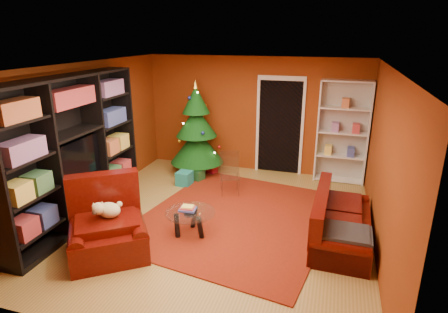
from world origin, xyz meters
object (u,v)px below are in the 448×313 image
(gift_box_red, at_px, (212,169))
(dog, at_px, (109,210))
(sofa, at_px, (343,218))
(white_bookshelf, at_px, (342,132))
(media_unit, at_px, (73,152))
(gift_box_teal, at_px, (184,178))
(coffee_table, at_px, (190,223))
(gift_box_green, at_px, (198,175))
(acrylic_chair, at_px, (230,176))
(christmas_tree, at_px, (196,129))
(rug, at_px, (237,217))
(armchair, at_px, (107,226))

(gift_box_red, height_order, dog, dog)
(sofa, bearing_deg, white_bookshelf, 3.44)
(media_unit, relative_size, gift_box_teal, 10.86)
(coffee_table, bearing_deg, gift_box_red, 101.62)
(gift_box_teal, relative_size, gift_box_green, 1.24)
(coffee_table, height_order, acrylic_chair, acrylic_chair)
(gift_box_teal, distance_m, gift_box_red, 0.90)
(media_unit, relative_size, christmas_tree, 1.49)
(christmas_tree, relative_size, sofa, 1.17)
(rug, distance_m, armchair, 2.24)
(gift_box_green, bearing_deg, rug, -48.81)
(rug, relative_size, sofa, 1.94)
(coffee_table, xyz_separation_m, acrylic_chair, (0.16, 1.70, 0.18))
(gift_box_red, relative_size, white_bookshelf, 0.09)
(gift_box_teal, bearing_deg, dog, -90.80)
(rug, bearing_deg, dog, -134.13)
(dog, bearing_deg, media_unit, 110.82)
(armchair, distance_m, sofa, 3.51)
(christmas_tree, relative_size, gift_box_teal, 7.27)
(media_unit, bearing_deg, sofa, 6.69)
(christmas_tree, bearing_deg, sofa, -34.17)
(dog, bearing_deg, coffee_table, 3.41)
(christmas_tree, bearing_deg, rug, -52.77)
(christmas_tree, height_order, dog, christmas_tree)
(armchair, bearing_deg, media_unit, 108.00)
(gift_box_teal, height_order, sofa, sofa)
(rug, height_order, gift_box_green, gift_box_green)
(christmas_tree, xyz_separation_m, gift_box_red, (0.34, 0.04, -0.94))
(white_bookshelf, bearing_deg, sofa, -87.15)
(gift_box_teal, height_order, armchair, armchair)
(gift_box_green, bearing_deg, coffee_table, -72.07)
(christmas_tree, height_order, sofa, christmas_tree)
(white_bookshelf, height_order, armchair, white_bookshelf)
(sofa, relative_size, acrylic_chair, 2.37)
(dog, bearing_deg, armchair, -135.00)
(gift_box_green, bearing_deg, armchair, -94.09)
(gift_box_teal, relative_size, coffee_table, 0.37)
(gift_box_green, distance_m, acrylic_chair, 1.06)
(christmas_tree, distance_m, acrylic_chair, 1.59)
(gift_box_teal, bearing_deg, gift_box_red, 68.25)
(rug, xyz_separation_m, gift_box_teal, (-1.45, 1.13, 0.14))
(dog, distance_m, coffee_table, 1.29)
(christmas_tree, xyz_separation_m, acrylic_chair, (1.06, -0.98, -0.65))
(media_unit, height_order, sofa, media_unit)
(media_unit, bearing_deg, white_bookshelf, 35.82)
(rug, height_order, white_bookshelf, white_bookshelf)
(media_unit, distance_m, coffee_table, 2.25)
(gift_box_teal, xyz_separation_m, armchair, (-0.05, -2.73, 0.30))
(sofa, bearing_deg, media_unit, 99.68)
(gift_box_green, relative_size, white_bookshelf, 0.11)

